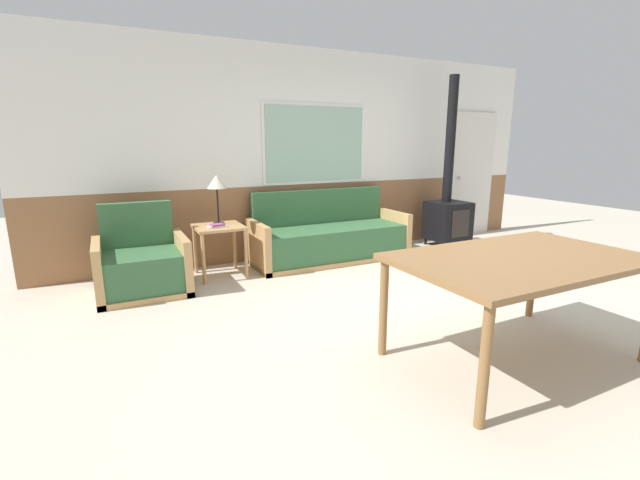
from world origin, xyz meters
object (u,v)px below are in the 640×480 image
Objects in this scene: armchair at (142,267)px; dining_table at (520,266)px; side_table at (219,234)px; wood_stove at (448,207)px; couch at (330,239)px; table_lamp at (217,184)px.

dining_table is (2.24, -2.66, 0.42)m from armchair.
side_table is at bearing 3.43° from armchair.
side_table is 0.24× the size of wood_stove.
couch is 1.21× the size of dining_table.
side_table is 3.39m from wood_stove.
table_lamp is at bearing 114.72° from dining_table.
couch is 2.95m from dining_table.
armchair is 0.53× the size of dining_table.
dining_table is at bearing -91.29° from couch.
dining_table is at bearing -125.15° from wood_stove.
side_table is at bearing 179.31° from wood_stove.
table_lamp reaches higher than couch.
side_table is (-1.46, -0.05, 0.21)m from couch.
table_lamp is (0.03, 0.09, 0.57)m from side_table.
wood_stove reaches higher than side_table.
dining_table is 3.47m from wood_stove.
wood_stove reaches higher than armchair.
table_lamp is 0.23× the size of wood_stove.
armchair is 1.52× the size of side_table.
side_table is at bearing -105.33° from table_lamp.
table_lamp is at bearing 178.21° from couch.
armchair is 0.90m from side_table.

